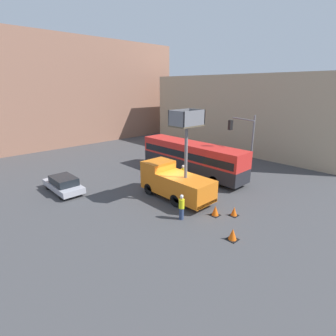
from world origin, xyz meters
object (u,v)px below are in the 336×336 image
(utility_truck, at_px, (175,180))
(traffic_cone_mid_road, at_px, (234,212))
(traffic_cone_far_side, at_px, (215,211))
(traffic_cone_near_truck, at_px, (233,235))
(road_worker_near_truck, at_px, (182,207))
(traffic_light_pole, at_px, (245,137))
(road_worker_directing, at_px, (183,175))
(parked_car_curbside, at_px, (64,184))
(city_bus, at_px, (191,156))

(utility_truck, height_order, traffic_cone_mid_road, utility_truck)
(traffic_cone_far_side, bearing_deg, utility_truck, 89.53)
(traffic_cone_near_truck, relative_size, traffic_cone_far_side, 1.00)
(road_worker_near_truck, xyz_separation_m, traffic_cone_near_truck, (0.39, -3.82, -0.56))
(traffic_cone_near_truck, bearing_deg, traffic_cone_mid_road, 31.64)
(road_worker_near_truck, relative_size, traffic_cone_mid_road, 2.77)
(traffic_cone_near_truck, bearing_deg, traffic_light_pole, 29.22)
(utility_truck, relative_size, road_worker_directing, 3.82)
(utility_truck, height_order, traffic_cone_far_side, utility_truck)
(utility_truck, xyz_separation_m, road_worker_near_truck, (-2.16, -2.83, -0.61))
(road_worker_near_truck, relative_size, road_worker_directing, 0.97)
(road_worker_near_truck, distance_m, traffic_cone_mid_road, 3.80)
(road_worker_directing, relative_size, parked_car_curbside, 0.41)
(traffic_light_pole, distance_m, road_worker_near_truck, 11.32)
(city_bus, distance_m, traffic_cone_mid_road, 9.47)
(city_bus, xyz_separation_m, traffic_light_pole, (3.07, -4.02, 2.16))
(traffic_light_pole, bearing_deg, road_worker_near_truck, -169.70)
(city_bus, bearing_deg, road_worker_directing, 121.88)
(traffic_light_pole, bearing_deg, parked_car_curbside, 150.13)
(parked_car_curbside, bearing_deg, city_bus, -20.68)
(traffic_light_pole, distance_m, traffic_cone_far_side, 9.87)
(traffic_cone_far_side, bearing_deg, parked_car_curbside, 117.37)
(traffic_cone_near_truck, bearing_deg, city_bus, 53.49)
(parked_car_curbside, bearing_deg, traffic_light_pole, -29.87)
(traffic_cone_far_side, bearing_deg, traffic_cone_mid_road, -45.06)
(utility_truck, bearing_deg, road_worker_near_truck, -127.41)
(traffic_light_pole, bearing_deg, city_bus, 127.35)
(road_worker_near_truck, distance_m, parked_car_curbside, 10.99)
(traffic_cone_far_side, bearing_deg, city_bus, 52.66)
(road_worker_directing, xyz_separation_m, parked_car_curbside, (-8.75, 5.76, -0.22))
(city_bus, xyz_separation_m, parked_car_curbside, (-11.47, 4.33, -1.20))
(traffic_cone_near_truck, bearing_deg, parked_car_curbside, 106.71)
(utility_truck, xyz_separation_m, traffic_light_pole, (8.53, -0.88, 2.55))
(parked_car_curbside, bearing_deg, utility_truck, -51.17)
(traffic_light_pole, xyz_separation_m, traffic_cone_near_truck, (-10.30, -5.76, -3.72))
(traffic_cone_mid_road, xyz_separation_m, traffic_cone_far_side, (-0.93, 0.93, 0.04))
(traffic_light_pole, height_order, traffic_cone_mid_road, traffic_light_pole)
(utility_truck, relative_size, traffic_light_pole, 1.17)
(traffic_cone_far_side, height_order, parked_car_curbside, parked_car_curbside)
(parked_car_curbside, bearing_deg, road_worker_directing, -33.35)
(traffic_cone_mid_road, relative_size, traffic_cone_far_side, 0.90)
(utility_truck, distance_m, city_bus, 6.31)
(traffic_light_pole, bearing_deg, road_worker_directing, 155.88)
(utility_truck, height_order, road_worker_directing, utility_truck)
(traffic_cone_mid_road, height_order, parked_car_curbside, parked_car_curbside)
(road_worker_near_truck, bearing_deg, traffic_light_pole, 93.07)
(traffic_cone_near_truck, height_order, traffic_cone_far_side, same)
(traffic_cone_mid_road, relative_size, parked_car_curbside, 0.14)
(utility_truck, xyz_separation_m, city_bus, (5.47, 3.13, 0.39))
(road_worker_near_truck, height_order, road_worker_directing, road_worker_directing)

